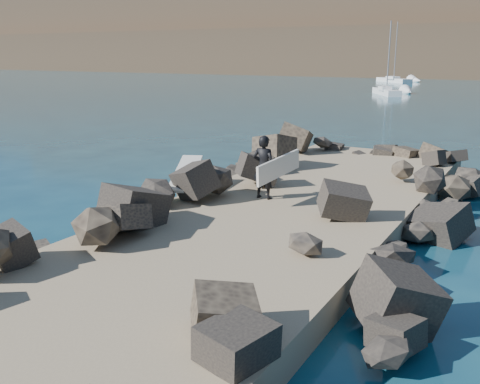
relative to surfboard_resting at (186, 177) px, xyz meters
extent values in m
plane|color=#0F384C|center=(3.09, -1.25, -1.04)|extent=(800.00, 800.00, 0.00)
cube|color=#8C7759|center=(3.09, -3.25, -0.74)|extent=(6.00, 26.00, 0.60)
cube|color=black|center=(0.19, -2.75, -0.54)|extent=(2.60, 22.00, 1.00)
cube|color=black|center=(5.99, -2.75, -0.54)|extent=(2.60, 22.00, 1.00)
cube|color=silver|center=(0.00, 0.00, 0.00)|extent=(1.57, 2.47, 0.08)
imported|color=black|center=(2.26, 0.49, 0.43)|extent=(0.65, 0.44, 1.74)
cube|color=silver|center=(2.71, 0.49, 0.48)|extent=(0.23, 2.16, 0.68)
cube|color=white|center=(-7.12, 48.16, -0.79)|extent=(4.64, 6.45, 0.80)
cylinder|color=gray|center=(-7.12, 48.16, 3.21)|extent=(0.12, 0.12, 7.29)
cube|color=white|center=(-7.12, 47.48, -0.29)|extent=(1.86, 2.14, 0.44)
cube|color=white|center=(-13.25, 75.30, -0.79)|extent=(6.84, 6.73, 0.80)
cylinder|color=gray|center=(-13.25, 75.30, 3.89)|extent=(0.12, 0.12, 8.65)
cube|color=white|center=(-13.25, 74.64, -0.29)|extent=(2.46, 2.44, 0.44)
camera|label=1|loc=(8.78, -12.15, 3.43)|focal=40.00mm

